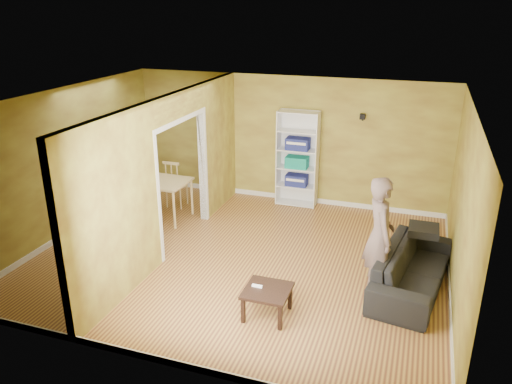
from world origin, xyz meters
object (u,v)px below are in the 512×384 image
dining_table (156,184)px  chair_far (176,183)px  chair_left (120,189)px  coffee_table (267,293)px  bookshelf (298,158)px  sofa (413,263)px  person (380,226)px  chair_near (141,204)px

dining_table → chair_far: (0.08, 0.66, -0.19)m
chair_left → coffee_table: bearing=44.0°
coffee_table → dining_table: dining_table is taller
dining_table → bookshelf: bearing=33.7°
bookshelf → chair_far: 2.53m
sofa → dining_table: size_ratio=1.74×
person → chair_near: 4.37m
sofa → chair_far: chair_far is taller
chair_left → person: bearing=62.1°
person → chair_left: (-5.09, 1.27, -0.50)m
sofa → chair_near: chair_near is taller
sofa → bookshelf: (-2.41, 2.69, 0.57)m
bookshelf → chair_far: size_ratio=1.96×
sofa → bookshelf: bookshelf is taller
person → chair_left: 5.27m
person → chair_near: person is taller
chair_left → sofa: bearing=65.6°
sofa → chair_near: size_ratio=2.05×
bookshelf → chair_far: (-2.31, -0.93, -0.48)m
person → bookshelf: person is taller
bookshelf → coffee_table: size_ratio=3.25×
person → bookshelf: 3.49m
chair_near → chair_left: bearing=155.7°
sofa → chair_far: size_ratio=2.15×
person → sofa: bearing=-85.0°
person → dining_table: size_ratio=1.67×
sofa → person: 0.82m
dining_table → chair_left: chair_left is taller
dining_table → chair_left: (-0.79, -0.06, -0.17)m
person → chair_far: (-4.22, 1.99, -0.53)m
dining_table → coffee_table: bearing=-39.1°
coffee_table → chair_near: (-2.99, 1.82, 0.18)m
dining_table → chair_near: chair_near is taller
sofa → person: bearing=124.0°
chair_far → bookshelf: bearing=-158.8°
sofa → coffee_table: size_ratio=3.57×
dining_table → chair_near: bearing=-88.7°
coffee_table → chair_left: size_ratio=0.58×
bookshelf → chair_near: size_ratio=1.87×
sofa → chair_left: bearing=88.5°
person → dining_table: bearing=52.9°
chair_far → chair_left: bearing=38.7°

